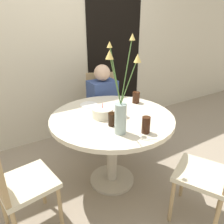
{
  "coord_description": "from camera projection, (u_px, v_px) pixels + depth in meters",
  "views": [
    {
      "loc": [
        -0.99,
        -1.58,
        1.61
      ],
      "look_at": [
        0.0,
        0.0,
        0.8
      ],
      "focal_mm": 35.0,
      "sensor_mm": 36.0,
      "label": 1
    }
  ],
  "objects": [
    {
      "name": "chair_left_flank",
      "position": [
        215.0,
        169.0,
        1.69
      ],
      "size": [
        0.54,
        0.54,
        0.93
      ],
      "rotation": [
        0.0,
        0.0,
        3.6
      ],
      "color": "beige",
      "rests_on": "ground_plane"
    },
    {
      "name": "wall_back",
      "position": [
        60.0,
        43.0,
        2.82
      ],
      "size": [
        8.0,
        0.05,
        2.6
      ],
      "color": "beige",
      "rests_on": "ground_plane"
    },
    {
      "name": "ground_plane",
      "position": [
        112.0,
        180.0,
        2.35
      ],
      "size": [
        16.0,
        16.0,
        0.0
      ],
      "primitive_type": "plane",
      "color": "gray"
    },
    {
      "name": "drink_glass_2",
      "position": [
        112.0,
        119.0,
        1.85
      ],
      "size": [
        0.07,
        0.07,
        0.11
      ],
      "color": "black",
      "rests_on": "dining_table"
    },
    {
      "name": "drink_glass_0",
      "position": [
        146.0,
        125.0,
        1.73
      ],
      "size": [
        0.07,
        0.07,
        0.14
      ],
      "color": "#33190C",
      "rests_on": "dining_table"
    },
    {
      "name": "chair_near_front",
      "position": [
        14.0,
        179.0,
        1.58
      ],
      "size": [
        0.45,
        0.45,
        0.93
      ],
      "rotation": [
        0.0,
        0.0,
        1.72
      ],
      "color": "beige",
      "rests_on": "ground_plane"
    },
    {
      "name": "doorway_panel",
      "position": [
        115.0,
        59.0,
        3.3
      ],
      "size": [
        0.9,
        0.01,
        2.05
      ],
      "color": "black",
      "rests_on": "ground_plane"
    },
    {
      "name": "birthday_cake",
      "position": [
        103.0,
        113.0,
        2.01
      ],
      "size": [
        0.2,
        0.2,
        0.13
      ],
      "color": "white",
      "rests_on": "dining_table"
    },
    {
      "name": "chair_right_flank",
      "position": [
        101.0,
        103.0,
        2.99
      ],
      "size": [
        0.52,
        0.52,
        0.93
      ],
      "rotation": [
        0.0,
        0.0,
        -0.4
      ],
      "color": "beige",
      "rests_on": "ground_plane"
    },
    {
      "name": "flower_vase",
      "position": [
        121.0,
        106.0,
        1.66
      ],
      "size": [
        0.29,
        0.27,
        0.75
      ],
      "color": "#9EB2AD",
      "rests_on": "dining_table"
    },
    {
      "name": "person_boy",
      "position": [
        103.0,
        109.0,
        2.85
      ],
      "size": [
        0.34,
        0.24,
        1.09
      ],
      "color": "#383333",
      "rests_on": "ground_plane"
    },
    {
      "name": "dining_table",
      "position": [
        112.0,
        128.0,
        2.1
      ],
      "size": [
        1.16,
        1.16,
        0.76
      ],
      "color": "beige",
      "rests_on": "ground_plane"
    },
    {
      "name": "drink_glass_1",
      "position": [
        136.0,
        97.0,
        2.35
      ],
      "size": [
        0.08,
        0.08,
        0.12
      ],
      "color": "#33190C",
      "rests_on": "dining_table"
    },
    {
      "name": "side_plate",
      "position": [
        89.0,
        105.0,
        2.3
      ],
      "size": [
        0.18,
        0.18,
        0.01
      ],
      "color": "white",
      "rests_on": "dining_table"
    },
    {
      "name": "drink_glass_3",
      "position": [
        121.0,
        111.0,
        2.02
      ],
      "size": [
        0.07,
        0.07,
        0.11
      ],
      "color": "maroon",
      "rests_on": "dining_table"
    }
  ]
}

